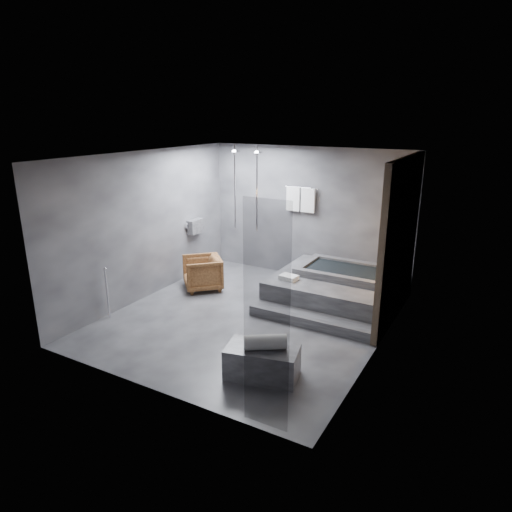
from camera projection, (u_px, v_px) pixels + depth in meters
The scene contains 7 objects.
room at pixel (277, 222), 7.52m from camera, with size 5.00×5.04×2.82m.
tub_deck at pixel (335, 289), 8.66m from camera, with size 2.20×2.00×0.50m, color #313133.
tub_step at pixel (310, 320), 7.73m from camera, with size 2.20×0.36×0.18m, color #313133.
concrete_bench at pixel (262, 362), 6.17m from camera, with size 0.97×0.53×0.44m, color #323234.
driftwood_chair at pixel (202, 273), 9.26m from camera, with size 0.73×0.75×0.68m, color #422410.
rolled_towel at pixel (265, 342), 6.04m from camera, with size 0.20×0.20×0.56m, color white.
deck_towel at pixel (289, 277), 8.42m from camera, with size 0.32×0.23×0.08m, color white.
Camera 1 is at (3.72, -6.32, 3.44)m, focal length 32.00 mm.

